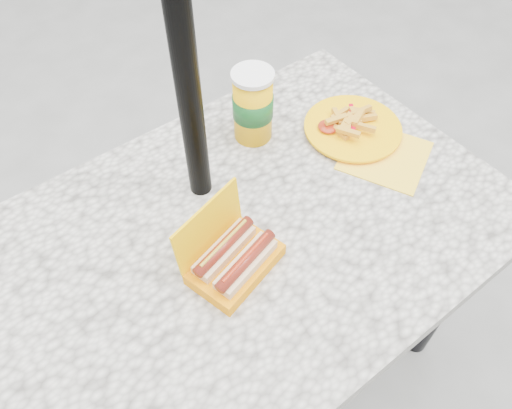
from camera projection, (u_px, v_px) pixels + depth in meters
ground at (247, 361)px, 1.68m from camera, size 60.00×60.00×0.00m
picnic_table at (242, 258)px, 1.18m from camera, size 1.20×0.80×0.75m
umbrella_pole at (184, 61)px, 0.90m from camera, size 0.05×0.05×2.20m
hotdog_box at (233, 258)px, 1.01m from camera, size 0.21×0.18×0.15m
fries_plate at (354, 129)px, 1.27m from camera, size 0.26×0.37×0.05m
soda_cup at (253, 106)px, 1.21m from camera, size 0.10×0.10×0.19m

